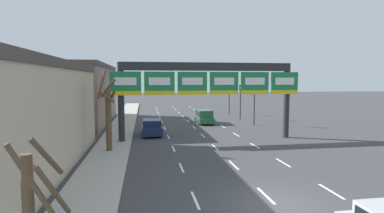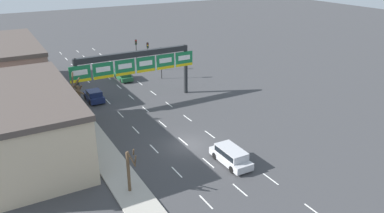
{
  "view_description": "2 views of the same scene",
  "coord_description": "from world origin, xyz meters",
  "views": [
    {
      "loc": [
        -5.47,
        -11.65,
        5.33
      ],
      "look_at": [
        -1.08,
        15.82,
        2.82
      ],
      "focal_mm": 28.0,
      "sensor_mm": 36.0,
      "label": 1
    },
    {
      "loc": [
        -16.3,
        -29.75,
        18.12
      ],
      "look_at": [
        1.75,
        2.18,
        3.16
      ],
      "focal_mm": 35.0,
      "sensor_mm": 36.0,
      "label": 2
    }
  ],
  "objects": [
    {
      "name": "building_far",
      "position": [
        -14.54,
        26.29,
        3.59
      ],
      "size": [
        9.66,
        18.29,
        7.16
      ],
      "color": "gray",
      "rests_on": "ground_plane"
    },
    {
      "name": "lane_dashes",
      "position": [
        -0.0,
        13.5,
        0.01
      ],
      "size": [
        6.72,
        67.0,
        0.01
      ],
      "color": "white",
      "rests_on": "ground_plane"
    },
    {
      "name": "ground_plane",
      "position": [
        0.0,
        0.0,
        0.0
      ],
      "size": [
        220.0,
        220.0,
        0.0
      ],
      "primitive_type": "plane",
      "color": "#3D3D3F"
    },
    {
      "name": "tree_bare_closest",
      "position": [
        -8.09,
        10.68,
        2.86
      ],
      "size": [
        1.39,
        1.38,
        5.91
      ],
      "color": "brown",
      "rests_on": "sidewalk_left"
    },
    {
      "name": "traffic_light_near_gantry",
      "position": [
        7.21,
        31.95,
        3.02
      ],
      "size": [
        0.3,
        0.35,
        4.2
      ],
      "color": "black",
      "rests_on": "ground_plane"
    },
    {
      "name": "car_navy",
      "position": [
        -4.79,
        16.97,
        0.81
      ],
      "size": [
        1.89,
        3.95,
        1.53
      ],
      "color": "#19234C",
      "rests_on": "ground_plane"
    },
    {
      "name": "suv_green",
      "position": [
        1.71,
        23.84,
        0.93
      ],
      "size": [
        1.82,
        4.19,
        1.66
      ],
      "color": "#235B38",
      "rests_on": "ground_plane"
    },
    {
      "name": "traffic_light_mid_block",
      "position": [
        7.16,
        21.39,
        3.53
      ],
      "size": [
        0.3,
        0.35,
        4.97
      ],
      "color": "black",
      "rests_on": "ground_plane"
    },
    {
      "name": "traffic_light_far_end",
      "position": [
        7.27,
        26.83,
        3.33
      ],
      "size": [
        0.3,
        0.35,
        4.67
      ],
      "color": "black",
      "rests_on": "ground_plane"
    },
    {
      "name": "sign_gantry",
      "position": [
        -0.0,
        13.89,
        5.22
      ],
      "size": [
        16.52,
        0.7,
        6.8
      ],
      "color": "#232628",
      "rests_on": "ground_plane"
    }
  ]
}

